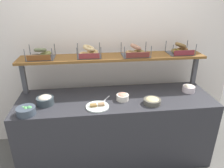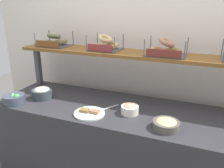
{
  "view_description": "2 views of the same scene",
  "coord_description": "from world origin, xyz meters",
  "px_view_note": "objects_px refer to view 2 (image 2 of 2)",
  "views": [
    {
      "loc": [
        -0.31,
        -2.14,
        1.97
      ],
      "look_at": [
        -0.04,
        0.07,
        1.0
      ],
      "focal_mm": 33.41,
      "sensor_mm": 36.0,
      "label": 1
    },
    {
      "loc": [
        0.56,
        -1.67,
        1.69
      ],
      "look_at": [
        -0.11,
        0.01,
        1.06
      ],
      "focal_mm": 37.02,
      "sensor_mm": 36.0,
      "label": 2
    }
  ],
  "objects_px": {
    "bowl_lox_spread": "(130,109)",
    "bowl_hummus": "(166,124)",
    "bagel_basket_plain": "(105,45)",
    "bagel_basket_everything": "(166,50)",
    "bowl_tuna_salad": "(42,93)",
    "bowl_veggie_mix": "(14,99)",
    "serving_plate_white": "(89,113)",
    "serving_spoon_near_plate": "(107,108)",
    "bagel_basket_poppy": "(54,41)"
  },
  "relations": [
    {
      "from": "bagel_basket_poppy",
      "to": "bagel_basket_plain",
      "type": "distance_m",
      "value": 0.55
    },
    {
      "from": "bowl_hummus",
      "to": "bagel_basket_everything",
      "type": "height_order",
      "value": "bagel_basket_everything"
    },
    {
      "from": "bagel_basket_everything",
      "to": "bagel_basket_plain",
      "type": "bearing_deg",
      "value": 177.39
    },
    {
      "from": "bagel_basket_poppy",
      "to": "bowl_hummus",
      "type": "bearing_deg",
      "value": -20.6
    },
    {
      "from": "bowl_veggie_mix",
      "to": "bagel_basket_everything",
      "type": "xyz_separation_m",
      "value": [
        1.21,
        0.49,
        0.44
      ]
    },
    {
      "from": "bowl_lox_spread",
      "to": "bowl_veggie_mix",
      "type": "xyz_separation_m",
      "value": [
        -1.01,
        -0.19,
        -0.0
      ]
    },
    {
      "from": "serving_spoon_near_plate",
      "to": "bagel_basket_plain",
      "type": "relative_size",
      "value": 0.54
    },
    {
      "from": "bowl_veggie_mix",
      "to": "serving_plate_white",
      "type": "relative_size",
      "value": 0.76
    },
    {
      "from": "bowl_tuna_salad",
      "to": "bagel_basket_everything",
      "type": "distance_m",
      "value": 1.18
    },
    {
      "from": "bowl_lox_spread",
      "to": "bowl_hummus",
      "type": "xyz_separation_m",
      "value": [
        0.31,
        -0.13,
        -0.01
      ]
    },
    {
      "from": "serving_plate_white",
      "to": "bagel_basket_plain",
      "type": "bearing_deg",
      "value": 97.42
    },
    {
      "from": "bagel_basket_everything",
      "to": "serving_plate_white",
      "type": "bearing_deg",
      "value": -138.46
    },
    {
      "from": "bagel_basket_everything",
      "to": "bowl_veggie_mix",
      "type": "bearing_deg",
      "value": -157.84
    },
    {
      "from": "bowl_hummus",
      "to": "serving_plate_white",
      "type": "height_order",
      "value": "bowl_hummus"
    },
    {
      "from": "bowl_lox_spread",
      "to": "bagel_basket_poppy",
      "type": "height_order",
      "value": "bagel_basket_poppy"
    },
    {
      "from": "bowl_lox_spread",
      "to": "bowl_hummus",
      "type": "height_order",
      "value": "bowl_lox_spread"
    },
    {
      "from": "bowl_hummus",
      "to": "bowl_veggie_mix",
      "type": "distance_m",
      "value": 1.32
    },
    {
      "from": "bagel_basket_poppy",
      "to": "serving_plate_white",
      "type": "bearing_deg",
      "value": -36.97
    },
    {
      "from": "bowl_veggie_mix",
      "to": "serving_spoon_near_plate",
      "type": "height_order",
      "value": "bowl_veggie_mix"
    },
    {
      "from": "bowl_lox_spread",
      "to": "bagel_basket_everything",
      "type": "distance_m",
      "value": 0.57
    },
    {
      "from": "bowl_hummus",
      "to": "bagel_basket_everything",
      "type": "relative_size",
      "value": 0.59
    },
    {
      "from": "bagel_basket_poppy",
      "to": "serving_spoon_near_plate",
      "type": "bearing_deg",
      "value": -24.44
    },
    {
      "from": "bowl_tuna_salad",
      "to": "bowl_veggie_mix",
      "type": "relative_size",
      "value": 0.98
    },
    {
      "from": "bowl_lox_spread",
      "to": "bagel_basket_plain",
      "type": "bearing_deg",
      "value": 136.89
    },
    {
      "from": "bowl_hummus",
      "to": "serving_plate_white",
      "type": "bearing_deg",
      "value": -179.68
    },
    {
      "from": "bowl_tuna_salad",
      "to": "bagel_basket_everything",
      "type": "xyz_separation_m",
      "value": [
        1.06,
        0.3,
        0.42
      ]
    },
    {
      "from": "bowl_lox_spread",
      "to": "bagel_basket_everything",
      "type": "relative_size",
      "value": 0.44
    },
    {
      "from": "bowl_lox_spread",
      "to": "bowl_hummus",
      "type": "bearing_deg",
      "value": -22.52
    },
    {
      "from": "bagel_basket_plain",
      "to": "bowl_hummus",
      "type": "bearing_deg",
      "value": -34.77
    },
    {
      "from": "bowl_tuna_salad",
      "to": "serving_spoon_near_plate",
      "type": "relative_size",
      "value": 1.2
    },
    {
      "from": "bowl_tuna_salad",
      "to": "serving_plate_white",
      "type": "height_order",
      "value": "bowl_tuna_salad"
    },
    {
      "from": "bowl_lox_spread",
      "to": "bagel_basket_plain",
      "type": "xyz_separation_m",
      "value": [
        -0.36,
        0.33,
        0.44
      ]
    },
    {
      "from": "bowl_veggie_mix",
      "to": "bagel_basket_everything",
      "type": "relative_size",
      "value": 0.58
    },
    {
      "from": "bagel_basket_plain",
      "to": "bowl_lox_spread",
      "type": "bearing_deg",
      "value": -43.11
    },
    {
      "from": "bowl_veggie_mix",
      "to": "bagel_basket_everything",
      "type": "distance_m",
      "value": 1.38
    },
    {
      "from": "bowl_veggie_mix",
      "to": "bagel_basket_poppy",
      "type": "relative_size",
      "value": 0.63
    },
    {
      "from": "bagel_basket_plain",
      "to": "bowl_veggie_mix",
      "type": "bearing_deg",
      "value": -141.61
    },
    {
      "from": "serving_plate_white",
      "to": "bagel_basket_everything",
      "type": "distance_m",
      "value": 0.81
    },
    {
      "from": "serving_spoon_near_plate",
      "to": "bagel_basket_plain",
      "type": "xyz_separation_m",
      "value": [
        -0.15,
        0.33,
        0.47
      ]
    },
    {
      "from": "bowl_lox_spread",
      "to": "serving_spoon_near_plate",
      "type": "relative_size",
      "value": 0.91
    },
    {
      "from": "bowl_hummus",
      "to": "serving_plate_white",
      "type": "distance_m",
      "value": 0.61
    },
    {
      "from": "bowl_veggie_mix",
      "to": "serving_plate_white",
      "type": "bearing_deg",
      "value": 4.31
    },
    {
      "from": "bowl_veggie_mix",
      "to": "bagel_basket_plain",
      "type": "xyz_separation_m",
      "value": [
        0.66,
        0.52,
        0.44
      ]
    },
    {
      "from": "bagel_basket_everything",
      "to": "bowl_tuna_salad",
      "type": "bearing_deg",
      "value": -163.99
    },
    {
      "from": "bagel_basket_poppy",
      "to": "bowl_tuna_salad",
      "type": "bearing_deg",
      "value": -80.98
    },
    {
      "from": "serving_plate_white",
      "to": "serving_spoon_near_plate",
      "type": "distance_m",
      "value": 0.17
    },
    {
      "from": "bagel_basket_everything",
      "to": "serving_spoon_near_plate",
      "type": "bearing_deg",
      "value": -143.4
    },
    {
      "from": "serving_spoon_near_plate",
      "to": "bowl_hummus",
      "type": "bearing_deg",
      "value": -14.98
    },
    {
      "from": "bowl_tuna_salad",
      "to": "serving_plate_white",
      "type": "bearing_deg",
      "value": -13.68
    },
    {
      "from": "bowl_lox_spread",
      "to": "bowl_hummus",
      "type": "relative_size",
      "value": 0.74
    }
  ]
}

